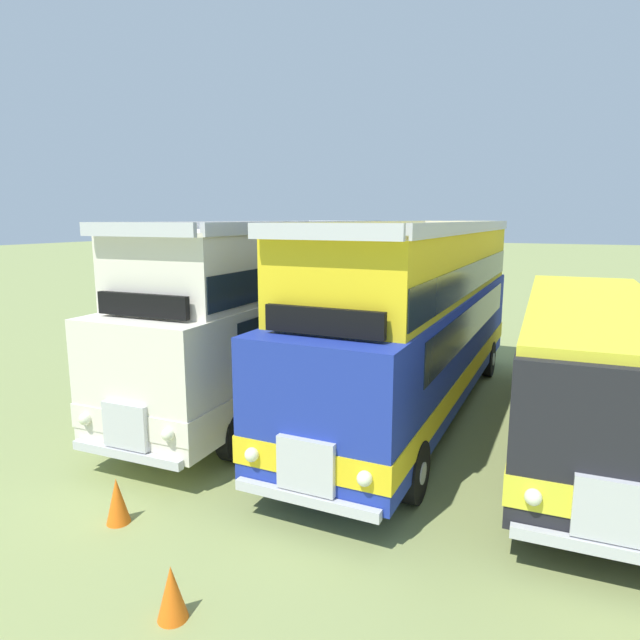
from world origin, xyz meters
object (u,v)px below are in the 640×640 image
object	(u,v)px
bus_third_in_row	(590,360)
cone_mid_row	(117,501)
bus_first_in_row	(277,305)
bus_second_in_row	(418,315)
cone_near_end	(172,592)

from	to	relation	value
bus_third_in_row	cone_mid_row	bearing A→B (deg)	-135.38
bus_first_in_row	cone_mid_row	xyz separation A→B (m)	(0.89, -6.62, -2.00)
bus_second_in_row	bus_third_in_row	world-z (taller)	bus_second_in_row
bus_second_in_row	cone_near_end	bearing A→B (deg)	-94.99
cone_mid_row	bus_first_in_row	bearing A→B (deg)	97.63
bus_second_in_row	bus_first_in_row	bearing A→B (deg)	-177.56
bus_first_in_row	bus_second_in_row	world-z (taller)	same
bus_third_in_row	cone_mid_row	world-z (taller)	bus_third_in_row
bus_third_in_row	cone_near_end	world-z (taller)	bus_third_in_row
bus_second_in_row	bus_third_in_row	distance (m)	3.75
cone_near_end	bus_second_in_row	bearing A→B (deg)	85.01
bus_first_in_row	cone_mid_row	size ratio (longest dim) A/B	15.61
bus_first_in_row	bus_second_in_row	xyz separation A→B (m)	(3.69, 0.16, 0.00)
bus_third_in_row	cone_mid_row	xyz separation A→B (m)	(-6.49, -6.40, -1.39)
bus_first_in_row	bus_third_in_row	bearing A→B (deg)	-1.70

